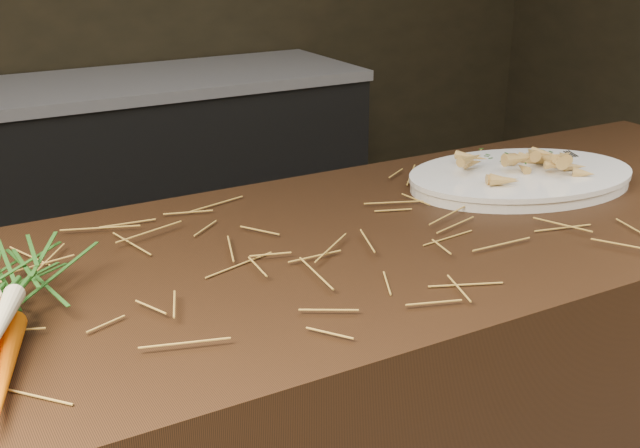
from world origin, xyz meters
The scene contains 5 objects.
back_counter centered at (0.30, 2.18, 0.42)m, with size 1.82×0.62×0.84m.
straw_bedding centered at (0.00, 0.30, 0.91)m, with size 1.40×0.60×0.02m, color olive, non-canonical shape.
serving_platter centered at (0.58, 0.38, 0.91)m, with size 0.47×0.31×0.02m, color white, non-canonical shape.
roasted_veg_heap centered at (0.58, 0.38, 0.95)m, with size 0.23×0.17×0.05m, color olive, non-canonical shape.
serving_fork centered at (0.74, 0.33, 0.93)m, with size 0.02×0.18×0.00m, color silver.
Camera 1 is at (-0.52, -0.75, 1.41)m, focal length 45.00 mm.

